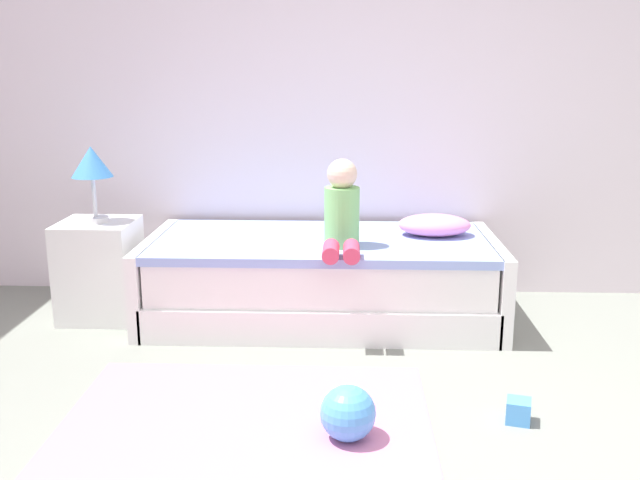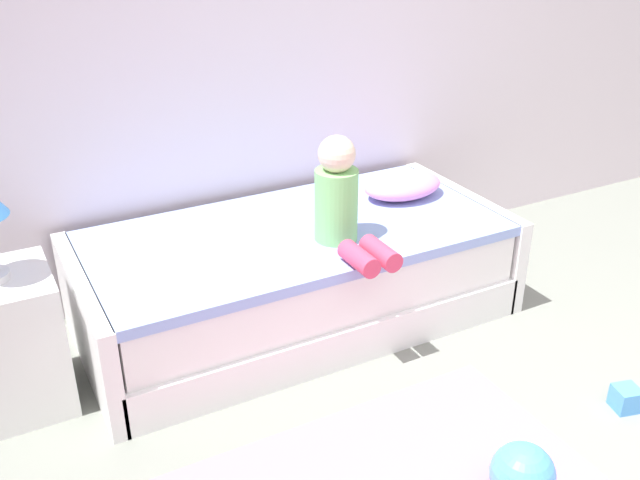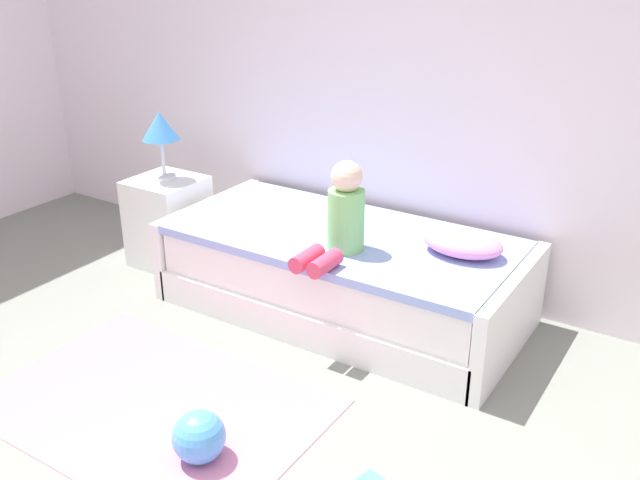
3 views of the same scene
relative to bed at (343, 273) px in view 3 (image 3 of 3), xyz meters
The scene contains 8 objects.
wall_rear 1.42m from the bed, 52.18° to the left, with size 7.20×0.10×2.90m, color white.
bed is the anchor object (origin of this frame).
nightstand 1.35m from the bed, behind, with size 0.44×0.44×0.60m, color white.
table_lamp 1.52m from the bed, behind, with size 0.24×0.24×0.45m.
child_figure 0.53m from the bed, 61.94° to the right, with size 0.20×0.51×0.50m.
pillow 0.76m from the bed, ahead, with size 0.44×0.30×0.13m, color #EA8CC6.
toy_ball 1.48m from the bed, 83.72° to the right, with size 0.23×0.23×0.23m, color #4C99E5.
area_rug 1.35m from the bed, 102.18° to the right, with size 1.60×1.10×0.01m, color pink.
Camera 3 is at (1.42, -1.22, 2.07)m, focal length 39.37 mm.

